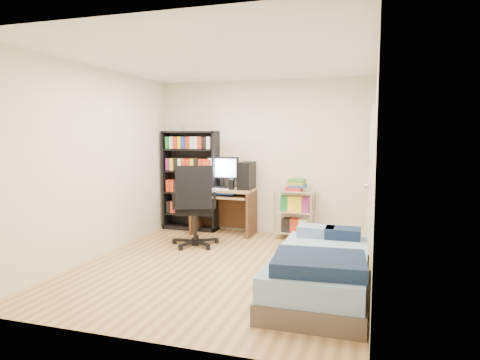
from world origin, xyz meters
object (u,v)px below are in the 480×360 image
(media_shelf, at_px, (191,179))
(computer_desk, at_px, (230,193))
(office_chair, at_px, (195,220))
(bed, at_px, (320,272))

(media_shelf, relative_size, computer_desk, 1.39)
(computer_desk, relative_size, office_chair, 1.05)
(media_shelf, bearing_deg, computer_desk, -7.78)
(media_shelf, relative_size, office_chair, 1.47)
(office_chair, xyz_separation_m, bed, (1.97, -1.39, -0.14))
(computer_desk, relative_size, bed, 0.66)
(media_shelf, bearing_deg, bed, -44.16)
(media_shelf, height_order, office_chair, media_shelf)
(computer_desk, height_order, bed, computer_desk)
(media_shelf, relative_size, bed, 0.92)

